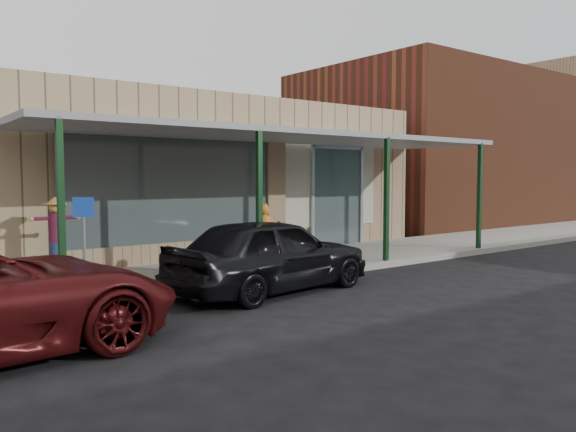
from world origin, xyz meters
TOP-DOWN VIEW (x-y plane):
  - ground at (0.00, 0.00)m, footprint 120.00×120.00m
  - sidewalk at (0.00, 3.60)m, footprint 40.00×3.20m
  - storefront at (-0.00, 8.16)m, footprint 12.00×6.25m
  - awning at (0.00, 3.56)m, footprint 12.00×3.00m
  - block_buildings_near at (2.01, 9.20)m, footprint 61.00×8.00m
  - barrel_scarecrow at (-5.00, 4.37)m, footprint 0.93×0.79m
  - barrel_pumpkin at (-0.50, 3.39)m, footprint 0.76×0.76m
  - handicap_sign at (-5.00, 2.66)m, footprint 0.32×0.13m
  - parked_sedan at (-2.03, 1.45)m, footprint 4.28×2.18m

SIDE VIEW (x-z plane):
  - ground at x=0.00m, z-range 0.00..0.00m
  - sidewalk at x=0.00m, z-range 0.00..0.15m
  - barrel_pumpkin at x=-0.50m, z-range 0.04..0.78m
  - barrel_scarecrow at x=-5.00m, z-range -0.11..1.47m
  - parked_sedan at x=-2.03m, z-range -0.10..1.50m
  - handicap_sign at x=-5.00m, z-range 0.38..2.00m
  - storefront at x=0.00m, z-range -0.01..4.19m
  - awning at x=0.00m, z-range 1.49..4.53m
  - block_buildings_near at x=2.01m, z-range -0.23..7.77m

